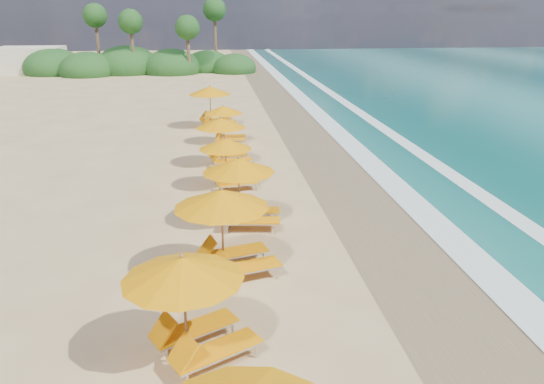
% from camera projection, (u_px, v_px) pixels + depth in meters
% --- Properties ---
extents(ground, '(160.00, 160.00, 0.00)m').
position_uv_depth(ground, '(272.00, 226.00, 17.64)').
color(ground, tan).
rests_on(ground, ground).
extents(wet_sand, '(4.00, 160.00, 0.01)m').
position_uv_depth(wet_sand, '(387.00, 220.00, 18.08)').
color(wet_sand, '#8A7252').
rests_on(wet_sand, ground).
extents(surf_foam, '(4.00, 160.00, 0.01)m').
position_uv_depth(surf_foam, '(462.00, 216.00, 18.38)').
color(surf_foam, white).
rests_on(surf_foam, ground).
extents(station_2, '(3.27, 3.27, 2.45)m').
position_uv_depth(station_2, '(193.00, 300.00, 10.51)').
color(station_2, olive).
rests_on(station_2, ground).
extents(station_3, '(3.19, 3.09, 2.55)m').
position_uv_depth(station_3, '(229.00, 226.00, 13.96)').
color(station_3, olive).
rests_on(station_3, ground).
extents(station_4, '(2.79, 2.64, 2.41)m').
position_uv_depth(station_4, '(245.00, 188.00, 17.20)').
color(station_4, olive).
rests_on(station_4, ground).
extents(station_5, '(2.58, 2.47, 2.14)m').
position_uv_depth(station_5, '(230.00, 160.00, 20.91)').
color(station_5, olive).
rests_on(station_5, ground).
extents(station_6, '(2.75, 2.62, 2.31)m').
position_uv_depth(station_6, '(225.00, 138.00, 24.00)').
color(station_6, olive).
rests_on(station_6, ground).
extents(station_7, '(2.32, 2.16, 2.11)m').
position_uv_depth(station_7, '(227.00, 122.00, 28.00)').
color(station_7, olive).
rests_on(station_7, ground).
extents(station_8, '(3.13, 3.00, 2.59)m').
position_uv_depth(station_8, '(213.00, 104.00, 31.75)').
color(station_8, olive).
rests_on(station_8, ground).
extents(treeline, '(25.80, 8.80, 9.74)m').
position_uv_depth(treeline, '(136.00, 64.00, 58.87)').
color(treeline, '#163D14').
rests_on(treeline, ground).
extents(beach_building, '(7.00, 5.00, 2.80)m').
position_uv_depth(beach_building, '(31.00, 60.00, 59.73)').
color(beach_building, beige).
rests_on(beach_building, ground).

